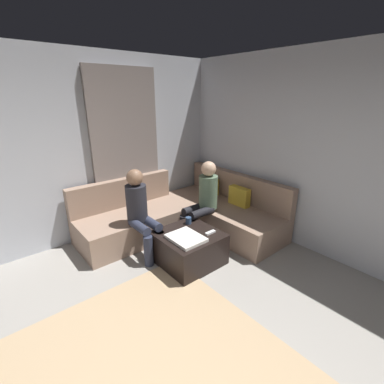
{
  "coord_description": "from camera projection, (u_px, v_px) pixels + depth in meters",
  "views": [
    {
      "loc": [
        1.06,
        -0.62,
        2.12
      ],
      "look_at": [
        -1.63,
        1.63,
        0.85
      ],
      "focal_mm": 25.46,
      "sensor_mm": 36.0,
      "label": 1
    }
  ],
  "objects": [
    {
      "name": "wall_back",
      "position": [
        367.0,
        164.0,
        3.18
      ],
      "size": [
        6.0,
        0.12,
        2.7
      ],
      "primitive_type": "cube",
      "color": "silver",
      "rests_on": "ground_plane"
    },
    {
      "name": "wall_left",
      "position": [
        31.0,
        157.0,
        3.52
      ],
      "size": [
        0.12,
        6.0,
        2.7
      ],
      "primitive_type": "cube",
      "color": "silver",
      "rests_on": "ground_plane"
    },
    {
      "name": "curtain_panel",
      "position": [
        127.0,
        153.0,
        4.27
      ],
      "size": [
        0.06,
        1.1,
        2.5
      ],
      "primitive_type": "cube",
      "color": "gray",
      "rests_on": "ground_plane"
    },
    {
      "name": "sectional_couch",
      "position": [
        186.0,
        214.0,
        4.4
      ],
      "size": [
        2.1,
        2.55,
        0.87
      ],
      "color": "#9E7F6B",
      "rests_on": "ground_plane"
    },
    {
      "name": "ottoman",
      "position": [
        188.0,
        248.0,
        3.59
      ],
      "size": [
        0.76,
        0.76,
        0.42
      ],
      "primitive_type": "cube",
      "color": "black",
      "rests_on": "ground_plane"
    },
    {
      "name": "folded_blanket",
      "position": [
        186.0,
        238.0,
        3.36
      ],
      "size": [
        0.44,
        0.36,
        0.04
      ],
      "primitive_type": "cube",
      "color": "white",
      "rests_on": "ottoman"
    },
    {
      "name": "coffee_mug",
      "position": [
        188.0,
        220.0,
        3.77
      ],
      "size": [
        0.08,
        0.08,
        0.1
      ],
      "primitive_type": "cylinder",
      "color": "#334C72",
      "rests_on": "ottoman"
    },
    {
      "name": "game_remote",
      "position": [
        210.0,
        232.0,
        3.51
      ],
      "size": [
        0.05,
        0.15,
        0.02
      ],
      "primitive_type": "cube",
      "color": "white",
      "rests_on": "ottoman"
    },
    {
      "name": "person_on_couch_back",
      "position": [
        203.0,
        198.0,
        4.05
      ],
      "size": [
        0.3,
        0.6,
        1.2
      ],
      "rotation": [
        0.0,
        0.0,
        3.14
      ],
      "color": "black",
      "rests_on": "ground_plane"
    },
    {
      "name": "person_on_couch_side",
      "position": [
        141.0,
        210.0,
        3.63
      ],
      "size": [
        0.6,
        0.3,
        1.2
      ],
      "rotation": [
        0.0,
        0.0,
        -1.57
      ],
      "color": "#2D3347",
      "rests_on": "ground_plane"
    }
  ]
}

